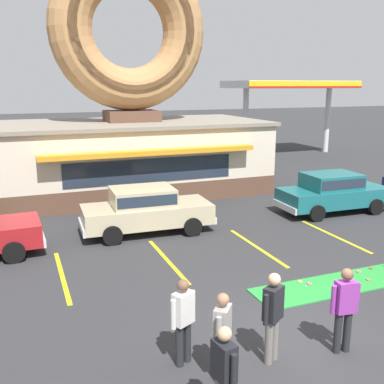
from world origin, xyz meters
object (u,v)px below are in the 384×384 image
object	(u,v)px
pedestrian_blue_sweater_man	(222,333)
pedestrian_clipboard_woman	(183,318)
pedestrian_hooded_kid	(224,372)
pedestrian_beanie_man	(345,306)
car_teal	(333,191)
golf_ball	(306,286)
pedestrian_leather_jacket_man	(273,313)
car_champagne	(146,208)

from	to	relation	value
pedestrian_blue_sweater_man	pedestrian_clipboard_woman	distance (m)	0.83
pedestrian_hooded_kid	pedestrian_beanie_man	world-z (taller)	pedestrian_beanie_man
car_teal	pedestrian_clipboard_woman	xyz separation A→B (m)	(-9.13, -7.30, 0.05)
pedestrian_clipboard_woman	pedestrian_beanie_man	xyz separation A→B (m)	(2.97, -0.77, 0.03)
golf_ball	pedestrian_clipboard_woman	size ratio (longest dim) A/B	0.03
car_teal	pedestrian_clipboard_woman	distance (m)	11.69
golf_ball	pedestrian_clipboard_woman	bearing A→B (deg)	-155.65
pedestrian_beanie_man	pedestrian_clipboard_woman	bearing A→B (deg)	165.45
golf_ball	pedestrian_leather_jacket_man	distance (m)	3.50
car_champagne	pedestrian_blue_sweater_man	world-z (taller)	pedestrian_blue_sweater_man
car_teal	pedestrian_beanie_man	bearing A→B (deg)	-127.37
car_champagne	pedestrian_hooded_kid	bearing A→B (deg)	-98.78
car_champagne	pedestrian_beanie_man	size ratio (longest dim) A/B	2.69
pedestrian_blue_sweater_man	pedestrian_hooded_kid	world-z (taller)	pedestrian_hooded_kid
car_teal	pedestrian_blue_sweater_man	size ratio (longest dim) A/B	2.81
pedestrian_leather_jacket_man	pedestrian_clipboard_woman	xyz separation A→B (m)	(-1.54, 0.54, -0.06)
car_teal	pedestrian_hooded_kid	size ratio (longest dim) A/B	2.79
car_champagne	pedestrian_clipboard_woman	bearing A→B (deg)	-100.74
car_champagne	pedestrian_blue_sweater_man	size ratio (longest dim) A/B	2.82
pedestrian_leather_jacket_man	pedestrian_blue_sweater_man	bearing A→B (deg)	-171.39
golf_ball	pedestrian_hooded_kid	bearing A→B (deg)	-138.69
car_teal	pedestrian_beanie_man	size ratio (longest dim) A/B	2.69
pedestrian_beanie_man	pedestrian_leather_jacket_man	bearing A→B (deg)	170.72
golf_ball	pedestrian_blue_sweater_man	xyz separation A→B (m)	(-3.53, -2.50, 0.86)
car_champagne	pedestrian_hooded_kid	xyz separation A→B (m)	(-1.43, -9.28, 0.05)
car_champagne	pedestrian_beanie_man	distance (m)	8.49
pedestrian_leather_jacket_man	pedestrian_clipboard_woman	size ratio (longest dim) A/B	1.05
pedestrian_leather_jacket_man	car_champagne	bearing A→B (deg)	90.74
golf_ball	car_teal	bearing A→B (deg)	46.88
car_champagne	pedestrian_beanie_man	world-z (taller)	pedestrian_beanie_man
golf_ball	pedestrian_hooded_kid	size ratio (longest dim) A/B	0.03
car_champagne	pedestrian_leather_jacket_man	world-z (taller)	pedestrian_leather_jacket_man
pedestrian_blue_sweater_man	pedestrian_beanie_man	size ratio (longest dim) A/B	0.96
golf_ball	pedestrian_beanie_man	world-z (taller)	pedestrian_beanie_man
pedestrian_beanie_man	golf_ball	bearing A→B (deg)	68.50
pedestrian_blue_sweater_man	pedestrian_clipboard_woman	world-z (taller)	pedestrian_clipboard_woman
pedestrian_beanie_man	pedestrian_hooded_kid	bearing A→B (deg)	-162.70
pedestrian_hooded_kid	pedestrian_clipboard_woman	world-z (taller)	pedestrian_clipboard_woman
pedestrian_blue_sweater_man	pedestrian_hooded_kid	xyz separation A→B (m)	(-0.44, -0.99, 0.01)
pedestrian_blue_sweater_man	pedestrian_beanie_man	bearing A→B (deg)	-1.53
pedestrian_blue_sweater_man	pedestrian_leather_jacket_man	xyz separation A→B (m)	(1.09, 0.17, 0.07)
pedestrian_leather_jacket_man	golf_ball	bearing A→B (deg)	43.80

